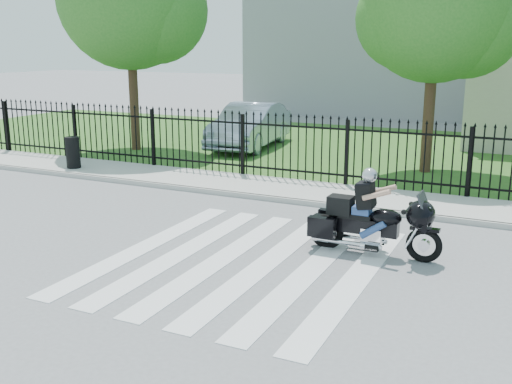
% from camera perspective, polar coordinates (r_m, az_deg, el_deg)
% --- Properties ---
extents(ground, '(120.00, 120.00, 0.00)m').
position_cam_1_polar(ground, '(10.43, -1.27, -6.68)').
color(ground, slate).
rests_on(ground, ground).
extents(crosswalk, '(5.00, 5.50, 0.01)m').
position_cam_1_polar(crosswalk, '(10.43, -1.27, -6.64)').
color(crosswalk, silver).
rests_on(crosswalk, ground).
extents(sidewalk, '(40.00, 2.00, 0.12)m').
position_cam_1_polar(sidewalk, '(14.85, 7.39, -0.26)').
color(sidewalk, '#ADAAA3').
rests_on(sidewalk, ground).
extents(curb, '(40.00, 0.12, 0.12)m').
position_cam_1_polar(curb, '(13.94, 6.11, -1.18)').
color(curb, '#ADAAA3').
rests_on(curb, ground).
extents(grass_strip, '(40.00, 12.00, 0.02)m').
position_cam_1_polar(grass_strip, '(21.50, 13.22, 3.74)').
color(grass_strip, '#295C1F').
rests_on(grass_strip, ground).
extents(iron_fence, '(26.00, 0.04, 1.80)m').
position_cam_1_polar(iron_fence, '(15.61, 8.63, 3.55)').
color(iron_fence, black).
rests_on(iron_fence, ground).
extents(tree_mid, '(4.20, 4.20, 6.78)m').
position_cam_1_polar(tree_mid, '(17.99, 16.78, 16.52)').
color(tree_mid, '#382316').
rests_on(tree_mid, ground).
extents(building_tall, '(15.00, 10.00, 12.00)m').
position_cam_1_polar(building_tall, '(35.58, 13.94, 17.27)').
color(building_tall, gray).
rests_on(building_tall, ground).
extents(motorcycle_rider, '(2.42, 0.72, 1.60)m').
position_cam_1_polar(motorcycle_rider, '(10.83, 10.83, -2.48)').
color(motorcycle_rider, black).
rests_on(motorcycle_rider, ground).
extents(parked_car, '(2.16, 4.95, 1.58)m').
position_cam_1_polar(parked_car, '(21.73, -0.59, 6.35)').
color(parked_car, '#99A6C0').
rests_on(parked_car, grass_strip).
extents(litter_bin, '(0.41, 0.41, 0.92)m').
position_cam_1_polar(litter_bin, '(18.38, -17.04, 3.62)').
color(litter_bin, black).
rests_on(litter_bin, sidewalk).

